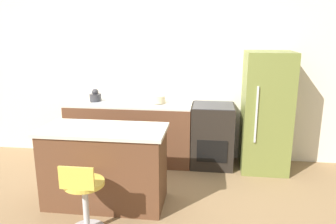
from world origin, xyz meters
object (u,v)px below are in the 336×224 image
refrigerator (266,112)px  stool_chair (84,198)px  oven_range (212,135)px  kettle (95,96)px  mixing_bowl (159,99)px

refrigerator → stool_chair: refrigerator is taller
oven_range → kettle: (-1.81, 0.04, 0.54)m
oven_range → kettle: kettle is taller
stool_chair → mixing_bowl: size_ratio=3.80×
oven_range → kettle: 1.89m
refrigerator → kettle: size_ratio=8.85×
refrigerator → kettle: (-2.56, 0.08, 0.15)m
mixing_bowl → refrigerator: bearing=-2.8°
stool_chair → kettle: size_ratio=4.03×
oven_range → kettle: bearing=178.6°
oven_range → mixing_bowl: size_ratio=4.53×
refrigerator → mixing_bowl: bearing=177.2°
oven_range → kettle: size_ratio=4.81×
oven_range → stool_chair: 2.30m
oven_range → refrigerator: bearing=-2.5°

